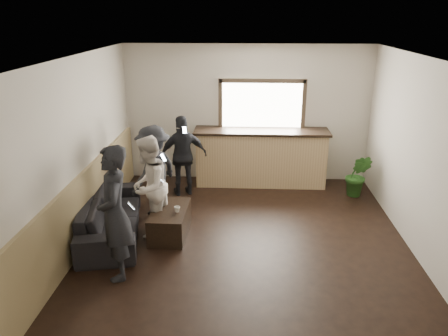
# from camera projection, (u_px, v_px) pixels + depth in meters

# --- Properties ---
(ground) EXTENTS (5.00, 6.00, 0.01)m
(ground) POSITION_uv_depth(u_px,v_px,m) (245.00, 248.00, 6.62)
(ground) COLOR black
(room_shell) EXTENTS (5.01, 6.01, 2.80)m
(room_shell) POSITION_uv_depth(u_px,v_px,m) (194.00, 156.00, 6.16)
(room_shell) COLOR silver
(room_shell) RESTS_ON ground
(bar_counter) EXTENTS (2.70, 0.68, 2.13)m
(bar_counter) POSITION_uv_depth(u_px,v_px,m) (261.00, 154.00, 8.92)
(bar_counter) COLOR tan
(bar_counter) RESTS_ON ground
(sofa) EXTENTS (1.27, 2.31, 0.64)m
(sofa) POSITION_uv_depth(u_px,v_px,m) (111.00, 215.00, 6.97)
(sofa) COLOR black
(sofa) RESTS_ON ground
(coffee_table) EXTENTS (0.57, 0.99, 0.44)m
(coffee_table) POSITION_uv_depth(u_px,v_px,m) (170.00, 222.00, 6.97)
(coffee_table) COLOR black
(coffee_table) RESTS_ON ground
(cup_a) EXTENTS (0.17, 0.17, 0.10)m
(cup_a) POSITION_uv_depth(u_px,v_px,m) (162.00, 200.00, 7.10)
(cup_a) COLOR silver
(cup_a) RESTS_ON coffee_table
(cup_b) EXTENTS (0.12, 0.12, 0.09)m
(cup_b) POSITION_uv_depth(u_px,v_px,m) (177.00, 209.00, 6.79)
(cup_b) COLOR silver
(cup_b) RESTS_ON coffee_table
(potted_plant) EXTENTS (0.57, 0.52, 0.85)m
(potted_plant) POSITION_uv_depth(u_px,v_px,m) (358.00, 175.00, 8.36)
(potted_plant) COLOR #2D6623
(potted_plant) RESTS_ON ground
(person_a) EXTENTS (0.60, 0.76, 1.83)m
(person_a) POSITION_uv_depth(u_px,v_px,m) (115.00, 213.00, 5.66)
(person_a) COLOR black
(person_a) RESTS_ON ground
(person_b) EXTENTS (0.73, 0.87, 1.62)m
(person_b) POSITION_uv_depth(u_px,v_px,m) (149.00, 187.00, 6.81)
(person_b) COLOR beige
(person_b) RESTS_ON ground
(person_c) EXTENTS (1.01, 1.19, 1.59)m
(person_c) POSITION_uv_depth(u_px,v_px,m) (154.00, 171.00, 7.54)
(person_c) COLOR black
(person_c) RESTS_ON ground
(person_d) EXTENTS (0.99, 0.66, 1.57)m
(person_d) POSITION_uv_depth(u_px,v_px,m) (183.00, 156.00, 8.34)
(person_d) COLOR black
(person_d) RESTS_ON ground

